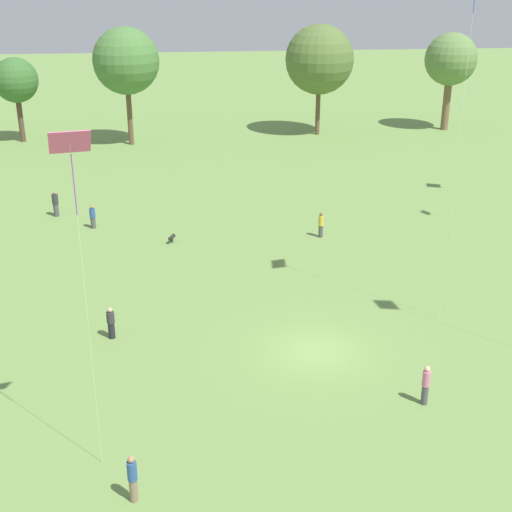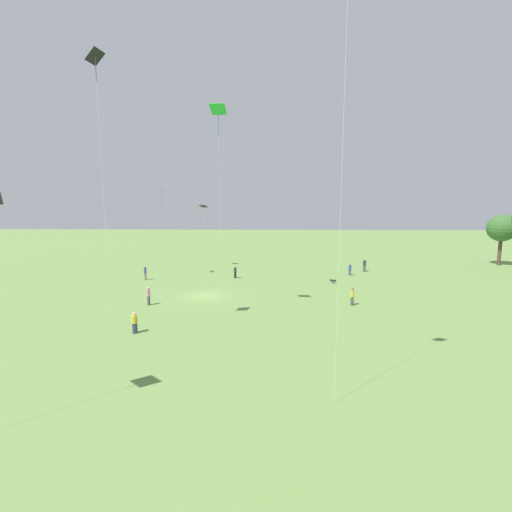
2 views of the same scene
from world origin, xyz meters
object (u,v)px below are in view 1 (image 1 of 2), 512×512
(person_0, at_px, (426,385))
(person_2, at_px, (321,225))
(person_5, at_px, (93,217))
(kite_0, at_px, (71,153))
(dog_0, at_px, (172,238))
(person_3, at_px, (111,323))
(person_6, at_px, (133,478))
(person_4, at_px, (56,204))

(person_0, distance_m, person_2, 19.44)
(person_5, relative_size, kite_0, 0.13)
(dog_0, bearing_deg, person_3, 98.35)
(person_5, bearing_deg, person_3, 169.91)
(person_6, bearing_deg, person_4, -9.21)
(person_0, bearing_deg, person_6, -170.56)
(person_4, xyz_separation_m, person_6, (7.06, -30.09, 0.01))
(kite_0, bearing_deg, person_0, -135.72)
(person_0, xyz_separation_m, person_3, (-13.29, 7.01, -0.10))
(person_6, height_order, kite_0, kite_0)
(person_5, height_order, kite_0, kite_0)
(person_2, xyz_separation_m, person_4, (-18.06, 6.12, 0.05))
(person_2, bearing_deg, person_6, -2.74)
(person_0, height_order, kite_0, kite_0)
(kite_0, bearing_deg, person_6, 154.53)
(person_6, height_order, dog_0, person_6)
(person_2, bearing_deg, kite_0, -7.42)
(person_0, relative_size, person_3, 1.10)
(person_3, bearing_deg, dog_0, 99.75)
(dog_0, bearing_deg, person_4, -15.43)
(person_5, bearing_deg, person_4, 26.77)
(person_0, height_order, person_6, person_6)
(person_6, relative_size, kite_0, 0.15)
(person_6, bearing_deg, person_2, -47.07)
(person_4, bearing_deg, dog_0, 113.80)
(person_2, relative_size, person_5, 1.04)
(person_2, distance_m, dog_0, 9.84)
(person_4, bearing_deg, person_3, 76.68)
(person_4, height_order, person_5, person_4)
(person_3, xyz_separation_m, person_6, (1.66, -11.54, 0.13))
(person_4, distance_m, person_6, 30.90)
(person_4, distance_m, kite_0, 30.47)
(kite_0, relative_size, dog_0, 15.19)
(person_3, relative_size, person_6, 0.89)
(person_2, xyz_separation_m, person_3, (-12.66, -12.42, -0.06))
(dog_0, bearing_deg, kite_0, 104.83)
(kite_0, bearing_deg, dog_0, -62.65)
(person_3, distance_m, kite_0, 14.30)
(person_2, relative_size, person_3, 1.06)
(person_2, distance_m, person_5, 15.53)
(person_6, distance_m, dog_0, 23.99)
(person_2, distance_m, person_4, 19.07)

